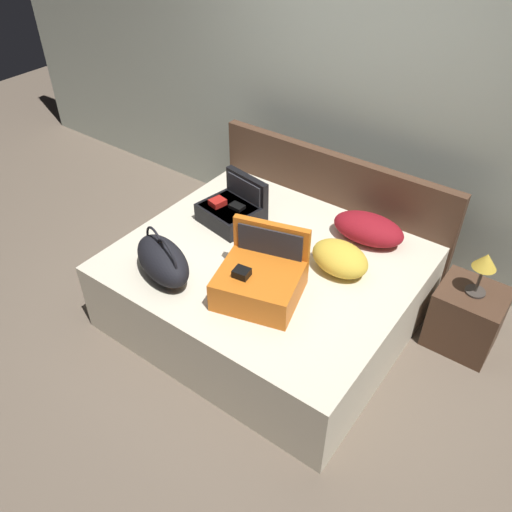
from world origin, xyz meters
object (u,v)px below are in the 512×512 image
(hard_case_medium, at_px, (232,209))
(nightstand, at_px, (466,317))
(table_lamp, at_px, (485,264))
(duffel_bag, at_px, (163,260))
(pillow_center_head, at_px, (368,229))
(bed, at_px, (266,288))
(hard_case_large, at_px, (260,280))
(pillow_near_headboard, at_px, (340,258))

(hard_case_medium, relative_size, nightstand, 0.98)
(nightstand, relative_size, table_lamp, 1.46)
(duffel_bag, relative_size, pillow_center_head, 1.13)
(bed, xyz_separation_m, hard_case_large, (0.18, -0.33, 0.40))
(bed, xyz_separation_m, pillow_near_headboard, (0.46, 0.19, 0.37))
(bed, distance_m, nightstand, 1.40)
(duffel_bag, xyz_separation_m, table_lamp, (1.70, 1.15, 0.03))
(bed, bearing_deg, duffel_bag, -128.60)
(hard_case_large, xyz_separation_m, pillow_near_headboard, (0.28, 0.52, -0.03))
(hard_case_medium, height_order, nightstand, hard_case_medium)
(table_lamp, bearing_deg, nightstand, 0.00)
(hard_case_medium, bearing_deg, nightstand, 22.57)
(pillow_near_headboard, relative_size, pillow_center_head, 0.80)
(hard_case_large, distance_m, duffel_bag, 0.66)
(duffel_bag, relative_size, nightstand, 1.23)
(hard_case_large, bearing_deg, bed, 102.96)
(pillow_near_headboard, xyz_separation_m, table_lamp, (0.80, 0.42, 0.06))
(pillow_near_headboard, xyz_separation_m, pillow_center_head, (0.00, 0.41, 0.00))
(hard_case_large, relative_size, duffel_bag, 1.04)
(nightstand, bearing_deg, pillow_near_headboard, -152.64)
(pillow_near_headboard, height_order, table_lamp, table_lamp)
(duffel_bag, distance_m, pillow_near_headboard, 1.16)
(bed, xyz_separation_m, table_lamp, (1.26, 0.60, 0.44))
(duffel_bag, bearing_deg, pillow_near_headboard, 39.35)
(hard_case_large, xyz_separation_m, pillow_center_head, (0.28, 0.93, -0.03))
(pillow_near_headboard, relative_size, table_lamp, 1.27)
(duffel_bag, xyz_separation_m, pillow_near_headboard, (0.90, 0.74, -0.04))
(bed, relative_size, nightstand, 4.16)
(bed, bearing_deg, hard_case_medium, 155.40)
(pillow_center_head, distance_m, table_lamp, 0.81)
(duffel_bag, distance_m, pillow_center_head, 1.46)
(hard_case_large, relative_size, pillow_center_head, 1.17)
(nightstand, height_order, table_lamp, table_lamp)
(hard_case_medium, relative_size, table_lamp, 1.44)
(bed, relative_size, hard_case_medium, 4.23)
(hard_case_medium, relative_size, duffel_bag, 0.80)
(pillow_near_headboard, relative_size, nightstand, 0.87)
(hard_case_medium, xyz_separation_m, table_lamp, (1.74, 0.39, 0.06))
(duffel_bag, bearing_deg, bed, 51.40)
(bed, distance_m, hard_case_medium, 0.64)
(hard_case_medium, bearing_deg, hard_case_large, -29.96)
(nightstand, bearing_deg, hard_case_large, -139.28)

